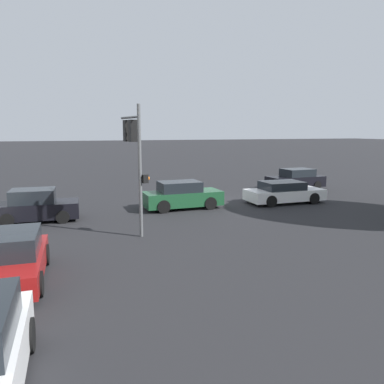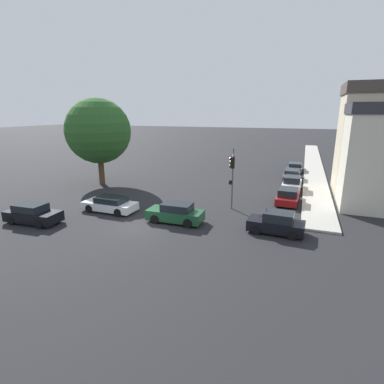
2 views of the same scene
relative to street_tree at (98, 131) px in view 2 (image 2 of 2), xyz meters
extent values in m
plane|color=black|center=(11.34, -10.53, -6.21)|extent=(300.00, 300.00, 0.00)
cube|color=#ADA89E|center=(23.85, 23.05, -6.13)|extent=(2.72, 60.00, 0.17)
cube|color=beige|center=(28.53, 0.63, -2.13)|extent=(6.05, 5.17, 8.16)
cube|color=beige|center=(28.81, 6.32, -1.20)|extent=(6.61, 5.90, 10.03)
cube|color=#473D38|center=(28.81, 6.32, 4.36)|extent=(6.87, 6.14, 1.11)
cylinder|color=#4C3823|center=(0.00, 0.00, -4.48)|extent=(0.66, 0.66, 3.48)
sphere|color=#285623|center=(0.00, 0.00, 0.02)|extent=(7.35, 7.35, 7.35)
cylinder|color=#515456|center=(16.60, -3.78, -3.52)|extent=(0.14, 0.14, 5.38)
cylinder|color=#515456|center=(16.79, -4.73, -1.33)|extent=(0.47, 1.92, 0.10)
cube|color=black|center=(16.73, -4.41, -1.88)|extent=(0.35, 0.35, 0.90)
sphere|color=red|center=(16.54, -4.45, -1.58)|extent=(0.20, 0.20, 0.20)
sphere|color=#99660F|center=(16.54, -4.45, -1.88)|extent=(0.20, 0.20, 0.20)
sphere|color=#0F511E|center=(16.54, -4.45, -2.18)|extent=(0.20, 0.20, 0.20)
cube|color=black|center=(16.85, -5.04, -1.88)|extent=(0.35, 0.35, 0.90)
sphere|color=#590F0F|center=(16.66, -5.08, -1.58)|extent=(0.20, 0.20, 0.20)
sphere|color=#99660F|center=(16.66, -5.08, -1.88)|extent=(0.20, 0.20, 0.20)
sphere|color=#0F511E|center=(16.66, -5.08, -2.18)|extent=(0.20, 0.20, 0.20)
cube|color=black|center=(16.43, -3.81, -3.80)|extent=(0.28, 0.39, 0.35)
sphere|color=orange|center=(16.29, -3.84, -3.80)|extent=(0.18, 0.18, 0.18)
cube|color=#194728|center=(13.24, -8.62, -5.63)|extent=(4.39, 1.86, 0.78)
cube|color=black|center=(13.42, -8.62, -4.96)|extent=(2.30, 1.61, 0.57)
cylinder|color=black|center=(11.91, -9.48, -5.86)|extent=(0.71, 0.23, 0.71)
cylinder|color=black|center=(11.88, -7.82, -5.86)|extent=(0.71, 0.23, 0.71)
cylinder|color=black|center=(14.61, -9.43, -5.86)|extent=(0.71, 0.23, 0.71)
cylinder|color=black|center=(14.58, -7.76, -5.86)|extent=(0.71, 0.23, 0.71)
cube|color=black|center=(3.03, -12.63, -5.65)|extent=(4.37, 2.04, 0.79)
cube|color=black|center=(2.86, -12.64, -4.98)|extent=(2.31, 1.72, 0.55)
cylinder|color=black|center=(4.31, -11.71, -5.90)|extent=(0.65, 0.25, 0.64)
cylinder|color=black|center=(4.40, -13.41, -5.90)|extent=(0.65, 0.25, 0.64)
cylinder|color=black|center=(1.66, -11.85, -5.90)|extent=(0.65, 0.25, 0.64)
cylinder|color=black|center=(1.75, -13.56, -5.90)|extent=(0.65, 0.25, 0.64)
cube|color=silver|center=(6.88, -8.18, -5.71)|extent=(4.71, 2.00, 0.64)
cube|color=black|center=(7.06, -8.18, -5.14)|extent=(2.46, 1.74, 0.48)
cylinder|color=black|center=(5.41, -9.08, -5.88)|extent=(0.68, 0.23, 0.68)
cylinder|color=black|center=(5.43, -7.25, -5.88)|extent=(0.68, 0.23, 0.68)
cylinder|color=black|center=(8.32, -9.11, -5.88)|extent=(0.68, 0.23, 0.68)
cylinder|color=black|center=(8.34, -7.28, -5.88)|extent=(0.68, 0.23, 0.68)
cube|color=black|center=(20.81, -8.12, -5.67)|extent=(3.96, 1.97, 0.75)
cube|color=black|center=(20.96, -8.13, -4.97)|extent=(2.09, 1.66, 0.64)
cylinder|color=black|center=(19.56, -8.89, -5.90)|extent=(0.64, 0.25, 0.63)
cylinder|color=black|center=(19.65, -7.23, -5.90)|extent=(0.64, 0.25, 0.63)
cylinder|color=black|center=(21.96, -9.02, -5.90)|extent=(0.64, 0.25, 0.63)
cylinder|color=black|center=(22.05, -7.35, -5.90)|extent=(0.64, 0.25, 0.63)
cube|color=maroon|center=(21.18, -0.34, -5.71)|extent=(2.05, 4.08, 0.63)
cube|color=black|center=(21.18, -0.50, -5.09)|extent=(1.75, 2.15, 0.62)
cylinder|color=black|center=(20.33, 0.94, -5.87)|extent=(0.24, 0.69, 0.68)
cylinder|color=black|center=(22.13, 0.88, -5.87)|extent=(0.24, 0.69, 0.68)
cylinder|color=black|center=(20.24, -1.55, -5.87)|extent=(0.24, 0.69, 0.68)
cylinder|color=black|center=(22.04, -1.62, -5.87)|extent=(0.24, 0.69, 0.68)
cube|color=silver|center=(21.31, 4.82, -5.64)|extent=(1.97, 4.11, 0.77)
cube|color=black|center=(21.30, 4.65, -4.94)|extent=(1.70, 2.15, 0.65)
cylinder|color=black|center=(20.44, 6.10, -5.87)|extent=(0.23, 0.69, 0.68)
cylinder|color=black|center=(22.22, 6.06, -5.87)|extent=(0.23, 0.69, 0.68)
cylinder|color=black|center=(20.39, 3.57, -5.87)|extent=(0.23, 0.69, 0.68)
cylinder|color=black|center=(22.17, 3.54, -5.87)|extent=(0.23, 0.69, 0.68)
cube|color=#4C5156|center=(21.04, 10.41, -5.73)|extent=(1.94, 4.40, 0.64)
cube|color=black|center=(21.04, 10.23, -5.14)|extent=(1.70, 2.29, 0.53)
cylinder|color=black|center=(20.13, 11.76, -5.91)|extent=(0.22, 0.60, 0.60)
cylinder|color=black|center=(21.93, 11.77, -5.91)|extent=(0.22, 0.60, 0.60)
cylinder|color=black|center=(20.15, 9.04, -5.91)|extent=(0.22, 0.60, 0.60)
cylinder|color=black|center=(21.95, 9.05, -5.91)|extent=(0.22, 0.60, 0.60)
cube|color=#4C5156|center=(21.21, 16.47, -5.73)|extent=(1.99, 4.58, 0.61)
cube|color=black|center=(21.21, 16.29, -5.19)|extent=(1.73, 2.39, 0.48)
cylinder|color=black|center=(20.28, 17.87, -5.88)|extent=(0.23, 0.67, 0.67)
cylinder|color=black|center=(22.11, 17.89, -5.88)|extent=(0.23, 0.67, 0.67)
cylinder|color=black|center=(20.31, 15.05, -5.88)|extent=(0.23, 0.67, 0.67)
cylinder|color=black|center=(22.14, 15.07, -5.88)|extent=(0.23, 0.67, 0.67)
camera|label=1|loc=(19.60, 11.08, -1.88)|focal=35.00mm
camera|label=2|loc=(22.19, -28.82, 2.12)|focal=28.00mm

